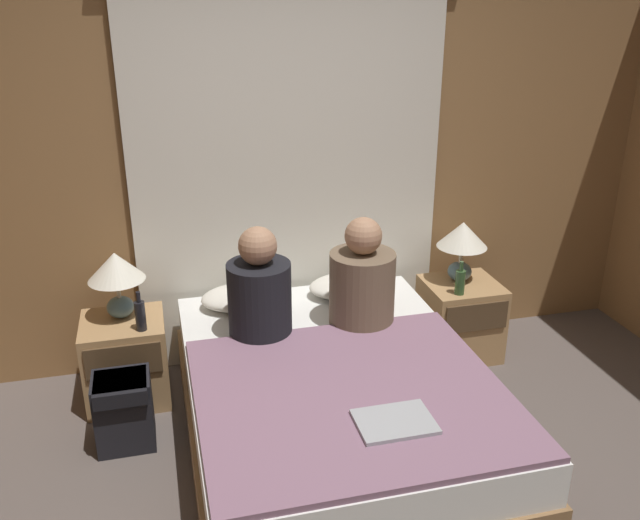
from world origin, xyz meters
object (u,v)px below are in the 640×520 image
at_px(lamp_left, 116,273).
at_px(pillow_right, 352,285).
at_px(lamp_right, 462,240).
at_px(beer_bottle_on_right_stand, 460,281).
at_px(person_left_in_bed, 259,292).
at_px(nightstand_left, 126,360).
at_px(backpack_on_floor, 124,407).
at_px(pillow_left, 247,297).
at_px(person_right_in_bed, 362,282).
at_px(laptop_on_bed, 395,422).
at_px(bed, 334,406).
at_px(nightstand_right, 460,319).
at_px(beer_bottle_on_left_stand, 140,315).

relative_size(lamp_left, pillow_right, 0.73).
relative_size(lamp_right, pillow_right, 0.73).
relative_size(pillow_right, beer_bottle_on_right_stand, 2.51).
distance_m(pillow_right, person_left_in_bed, 0.76).
xyz_separation_m(nightstand_left, backpack_on_floor, (-0.01, -0.45, -0.03)).
xyz_separation_m(pillow_left, person_right_in_bed, (0.59, -0.37, 0.19)).
height_order(person_right_in_bed, laptop_on_bed, person_right_in_bed).
xyz_separation_m(bed, person_right_in_bed, (0.27, 0.40, 0.50)).
bearing_deg(pillow_left, nightstand_right, -2.00).
distance_m(pillow_left, beer_bottle_on_left_stand, 0.63).
relative_size(nightstand_right, person_left_in_bed, 0.81).
xyz_separation_m(bed, beer_bottle_on_right_stand, (0.95, 0.60, 0.34)).
distance_m(nightstand_right, person_right_in_bed, 0.97).
bearing_deg(person_left_in_bed, nightstand_left, 156.15).
relative_size(bed, beer_bottle_on_right_stand, 9.29).
bearing_deg(person_left_in_bed, pillow_right, 30.67).
distance_m(lamp_right, beer_bottle_on_right_stand, 0.28).
relative_size(lamp_right, backpack_on_floor, 0.98).
bearing_deg(person_left_in_bed, lamp_right, 16.04).
bearing_deg(nightstand_left, beer_bottle_on_right_stand, -3.75).
distance_m(beer_bottle_on_right_stand, laptop_on_bed, 1.45).
distance_m(pillow_left, laptop_on_bed, 1.42).
bearing_deg(bed, pillow_right, 67.24).
bearing_deg(bed, nightstand_left, 145.12).
xyz_separation_m(nightstand_left, laptop_on_bed, (1.15, -1.30, 0.28)).
height_order(pillow_right, person_right_in_bed, person_right_in_bed).
xyz_separation_m(nightstand_right, beer_bottle_on_right_stand, (-0.09, -0.13, 0.33)).
relative_size(nightstand_right, pillow_left, 0.93).
xyz_separation_m(nightstand_right, lamp_right, (0.00, 0.06, 0.52)).
relative_size(bed, pillow_right, 3.70).
distance_m(pillow_left, person_right_in_bed, 0.72).
distance_m(lamp_left, pillow_right, 1.39).
height_order(beer_bottle_on_left_stand, laptop_on_bed, beer_bottle_on_left_stand).
relative_size(bed, lamp_left, 5.06).
height_order(nightstand_right, pillow_right, pillow_right).
distance_m(beer_bottle_on_left_stand, laptop_on_bed, 1.57).
bearing_deg(beer_bottle_on_right_stand, backpack_on_floor, -171.10).
bearing_deg(beer_bottle_on_left_stand, person_left_in_bed, -17.31).
height_order(lamp_right, person_left_in_bed, person_left_in_bed).
relative_size(pillow_left, pillow_right, 1.00).
bearing_deg(backpack_on_floor, person_left_in_bed, 9.04).
bearing_deg(nightstand_left, person_right_in_bed, -13.99).
height_order(pillow_right, laptop_on_bed, pillow_right).
xyz_separation_m(nightstand_right, person_right_in_bed, (-0.78, -0.33, 0.49)).
bearing_deg(beer_bottle_on_right_stand, bed, -148.01).
height_order(nightstand_left, laptop_on_bed, laptop_on_bed).
distance_m(beer_bottle_on_right_stand, backpack_on_floor, 2.06).
distance_m(lamp_left, pillow_left, 0.75).
distance_m(pillow_left, pillow_right, 0.65).
bearing_deg(beer_bottle_on_right_stand, laptop_on_bed, -125.86).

